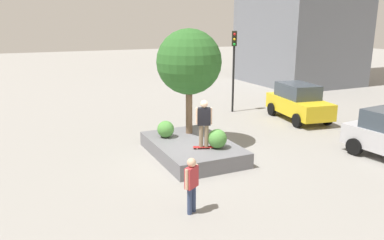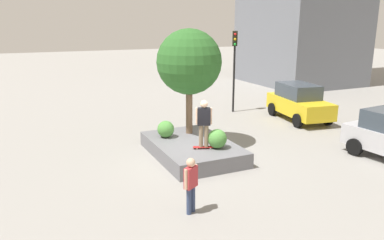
{
  "view_description": "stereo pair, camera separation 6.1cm",
  "coord_description": "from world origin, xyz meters",
  "px_view_note": "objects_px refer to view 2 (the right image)",
  "views": [
    {
      "loc": [
        12.53,
        -6.09,
        5.24
      ],
      "look_at": [
        -0.55,
        -0.05,
        1.49
      ],
      "focal_mm": 35.39,
      "sensor_mm": 36.0,
      "label": 1
    },
    {
      "loc": [
        12.56,
        -6.04,
        5.24
      ],
      "look_at": [
        -0.55,
        -0.05,
        1.49
      ],
      "focal_mm": 35.39,
      "sensor_mm": 36.0,
      "label": 2
    }
  ],
  "objects_px": {
    "planter_ledge": "(192,149)",
    "plaza_tree": "(189,62)",
    "taxi_cab": "(299,102)",
    "skateboard": "(204,147)",
    "skateboarder": "(204,120)",
    "traffic_light_median": "(234,58)",
    "bystander_watching": "(191,182)"
  },
  "relations": [
    {
      "from": "planter_ledge",
      "to": "plaza_tree",
      "type": "bearing_deg",
      "value": 160.96
    },
    {
      "from": "planter_ledge",
      "to": "taxi_cab",
      "type": "height_order",
      "value": "taxi_cab"
    },
    {
      "from": "skateboard",
      "to": "taxi_cab",
      "type": "distance_m",
      "value": 8.58
    },
    {
      "from": "skateboarder",
      "to": "taxi_cab",
      "type": "relative_size",
      "value": 0.4
    },
    {
      "from": "traffic_light_median",
      "to": "bystander_watching",
      "type": "distance_m",
      "value": 12.85
    },
    {
      "from": "skateboarder",
      "to": "skateboard",
      "type": "bearing_deg",
      "value": -90.0
    },
    {
      "from": "taxi_cab",
      "to": "planter_ledge",
      "type": "bearing_deg",
      "value": -69.71
    },
    {
      "from": "planter_ledge",
      "to": "taxi_cab",
      "type": "distance_m",
      "value": 8.27
    },
    {
      "from": "skateboarder",
      "to": "traffic_light_median",
      "type": "bearing_deg",
      "value": 142.13
    },
    {
      "from": "skateboarder",
      "to": "traffic_light_median",
      "type": "height_order",
      "value": "traffic_light_median"
    },
    {
      "from": "skateboarder",
      "to": "bystander_watching",
      "type": "bearing_deg",
      "value": -31.48
    },
    {
      "from": "planter_ledge",
      "to": "taxi_cab",
      "type": "bearing_deg",
      "value": 110.29
    },
    {
      "from": "plaza_tree",
      "to": "bystander_watching",
      "type": "xyz_separation_m",
      "value": [
        5.45,
        -2.39,
        -2.68
      ]
    },
    {
      "from": "skateboard",
      "to": "bystander_watching",
      "type": "relative_size",
      "value": 0.5
    },
    {
      "from": "skateboarder",
      "to": "bystander_watching",
      "type": "xyz_separation_m",
      "value": [
        3.32,
        -2.04,
        -0.75
      ]
    },
    {
      "from": "skateboard",
      "to": "skateboarder",
      "type": "distance_m",
      "value": 1.05
    },
    {
      "from": "planter_ledge",
      "to": "skateboarder",
      "type": "distance_m",
      "value": 1.69
    },
    {
      "from": "traffic_light_median",
      "to": "planter_ledge",
      "type": "bearing_deg",
      "value": -42.29
    },
    {
      "from": "plaza_tree",
      "to": "planter_ledge",
      "type": "bearing_deg",
      "value": -19.04
    },
    {
      "from": "traffic_light_median",
      "to": "plaza_tree",
      "type": "bearing_deg",
      "value": -46.34
    },
    {
      "from": "bystander_watching",
      "to": "plaza_tree",
      "type": "bearing_deg",
      "value": 156.3
    },
    {
      "from": "bystander_watching",
      "to": "traffic_light_median",
      "type": "bearing_deg",
      "value": 144.09
    },
    {
      "from": "planter_ledge",
      "to": "skateboard",
      "type": "distance_m",
      "value": 1.01
    },
    {
      "from": "plaza_tree",
      "to": "taxi_cab",
      "type": "relative_size",
      "value": 0.99
    },
    {
      "from": "planter_ledge",
      "to": "plaza_tree",
      "type": "height_order",
      "value": "plaza_tree"
    },
    {
      "from": "bystander_watching",
      "to": "skateboarder",
      "type": "bearing_deg",
      "value": 148.52
    },
    {
      "from": "planter_ledge",
      "to": "taxi_cab",
      "type": "relative_size",
      "value": 1.0
    },
    {
      "from": "plaza_tree",
      "to": "skateboarder",
      "type": "relative_size",
      "value": 2.46
    },
    {
      "from": "traffic_light_median",
      "to": "skateboarder",
      "type": "bearing_deg",
      "value": -37.87
    },
    {
      "from": "skateboarder",
      "to": "traffic_light_median",
      "type": "relative_size",
      "value": 0.38
    },
    {
      "from": "skateboard",
      "to": "taxi_cab",
      "type": "xyz_separation_m",
      "value": [
        -3.81,
        7.68,
        0.36
      ]
    },
    {
      "from": "planter_ledge",
      "to": "skateboarder",
      "type": "height_order",
      "value": "skateboarder"
    }
  ]
}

